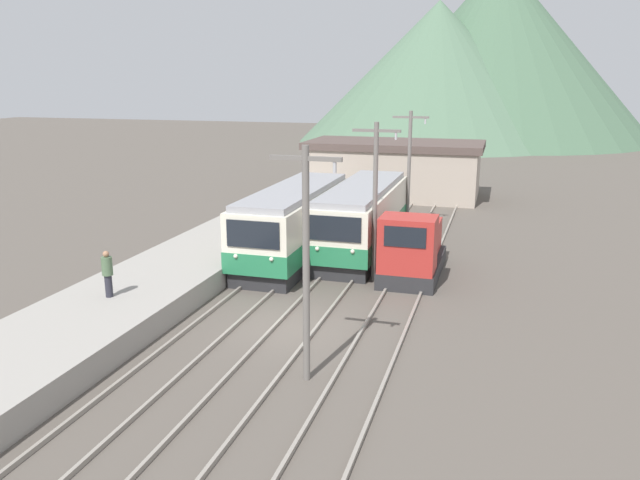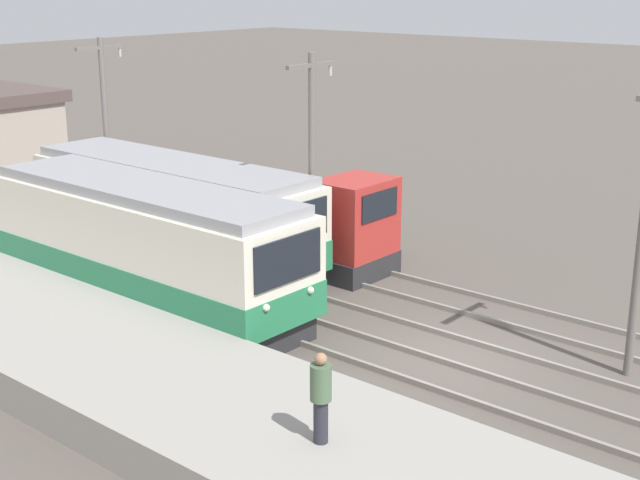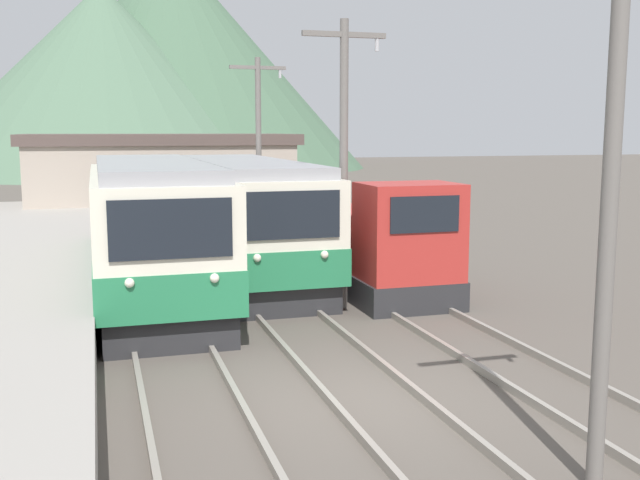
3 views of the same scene
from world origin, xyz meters
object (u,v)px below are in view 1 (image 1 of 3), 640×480
commuter_train_left (295,226)px  person_on_platform (108,272)px  commuter_train_center (362,221)px  catenary_mast_near (306,257)px  catenary_mast_mid (375,196)px  catenary_mast_far (409,166)px  shunting_locomotive (413,250)px

commuter_train_left → person_on_platform: bearing=-112.1°
commuter_train_center → catenary_mast_near: bearing=-83.8°
catenary_mast_near → catenary_mast_mid: 9.51m
commuter_train_center → catenary_mast_far: size_ratio=1.57×
shunting_locomotive → person_on_platform: bearing=-139.2°
commuter_train_center → catenary_mast_far: bearing=73.6°
catenary_mast_far → commuter_train_left: bearing=-120.4°
catenary_mast_near → commuter_train_left: bearing=110.2°
catenary_mast_mid → catenary_mast_far: 9.51m
catenary_mast_near → catenary_mast_mid: (0.00, 9.51, 0.00)m
commuter_train_left → catenary_mast_far: size_ratio=1.54×
commuter_train_left → shunting_locomotive: (5.80, -1.07, -0.42)m
commuter_train_center → person_on_platform: bearing=-119.7°
commuter_train_left → person_on_platform: commuter_train_left is taller
catenary_mast_far → person_on_platform: 18.65m
shunting_locomotive → catenary_mast_far: catenary_mast_far is taller
shunting_locomotive → catenary_mast_far: 8.88m
commuter_train_left → catenary_mast_mid: 5.25m
catenary_mast_mid → catenary_mast_far: bearing=90.0°
commuter_train_center → catenary_mast_mid: size_ratio=1.57×
catenary_mast_near → shunting_locomotive: bearing=82.0°
shunting_locomotive → person_on_platform: (-9.60, -8.30, 0.62)m
commuter_train_center → catenary_mast_near: catenary_mast_near is taller
catenary_mast_near → person_on_platform: 8.64m
commuter_train_center → shunting_locomotive: size_ratio=1.94×
catenary_mast_far → person_on_platform: size_ratio=3.99×
commuter_train_left → person_on_platform: 10.11m
commuter_train_left → catenary_mast_near: 12.63m
commuter_train_center → shunting_locomotive: commuter_train_center is taller
commuter_train_center → catenary_mast_near: (1.51, -13.90, 2.10)m
commuter_train_left → catenary_mast_near: bearing=-69.8°
catenary_mast_far → commuter_train_center: bearing=-106.4°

